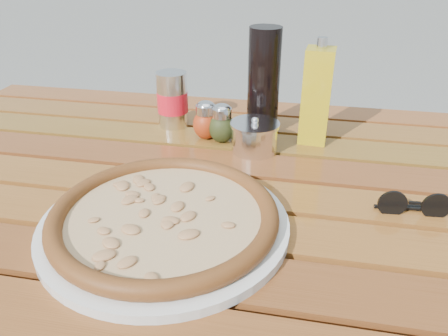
% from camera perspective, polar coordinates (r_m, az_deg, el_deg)
% --- Properties ---
extents(table, '(1.40, 0.90, 0.75)m').
position_cam_1_polar(table, '(0.78, -0.29, -7.59)').
color(table, '#3C1E0D').
rests_on(table, ground).
extents(plate, '(0.47, 0.47, 0.01)m').
position_cam_1_polar(plate, '(0.64, -7.74, -7.28)').
color(plate, silver).
rests_on(plate, table).
extents(pizza, '(0.46, 0.46, 0.03)m').
position_cam_1_polar(pizza, '(0.64, -7.83, -6.12)').
color(pizza, beige).
rests_on(pizza, plate).
extents(pepper_shaker, '(0.07, 0.07, 0.08)m').
position_cam_1_polar(pepper_shaker, '(0.91, -2.38, 6.18)').
color(pepper_shaker, '#B53914').
rests_on(pepper_shaker, table).
extents(oregano_shaker, '(0.06, 0.06, 0.08)m').
position_cam_1_polar(oregano_shaker, '(0.89, -0.29, 5.77)').
color(oregano_shaker, '#323B17').
rests_on(oregano_shaker, table).
extents(dark_bottle, '(0.07, 0.07, 0.22)m').
position_cam_1_polar(dark_bottle, '(0.92, 5.20, 11.15)').
color(dark_bottle, black).
rests_on(dark_bottle, table).
extents(soda_can, '(0.08, 0.08, 0.12)m').
position_cam_1_polar(soda_can, '(0.97, -6.74, 8.80)').
color(soda_can, silver).
rests_on(soda_can, table).
extents(olive_oil_cruet, '(0.06, 0.06, 0.21)m').
position_cam_1_polar(olive_oil_cruet, '(0.89, 12.00, 9.19)').
color(olive_oil_cruet, '#B69E13').
rests_on(olive_oil_cruet, table).
extents(parmesan_tin, '(0.13, 0.13, 0.07)m').
position_cam_1_polar(parmesan_tin, '(0.85, 4.01, 4.14)').
color(parmesan_tin, silver).
rests_on(parmesan_tin, table).
extents(sunglasses, '(0.11, 0.03, 0.04)m').
position_cam_1_polar(sunglasses, '(0.72, 23.51, -4.51)').
color(sunglasses, black).
rests_on(sunglasses, table).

